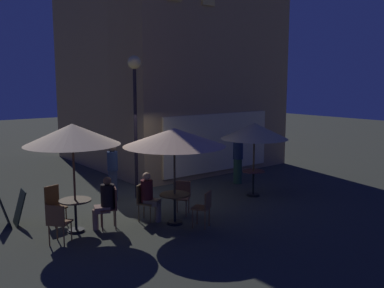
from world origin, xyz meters
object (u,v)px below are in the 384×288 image
object	(u,v)px
cafe_chair_0	(54,202)
cafe_chair_3	(144,199)
cafe_table_0	(75,208)
patron_seated_1	(149,194)
patio_umbrella_1	(174,137)
cafe_table_1	(175,202)
cafe_table_2	(253,178)
patron_seated_0	(105,200)
patio_umbrella_2	(254,131)
street_lamp_near_corner	(135,91)
cafe_chair_2	(112,204)
menu_sandwich_board	(12,208)
patron_standing_2	(113,172)
patron_standing_3	(238,159)
patio_umbrella_0	(72,135)
cafe_chair_5	(182,194)
cafe_chair_1	(58,220)
cafe_chair_4	(204,205)

from	to	relation	value
cafe_chair_0	cafe_chair_3	distance (m)	2.17
cafe_table_0	patron_seated_1	bearing A→B (deg)	-12.79
cafe_table_0	patio_umbrella_1	bearing A→B (deg)	-24.10
cafe_table_1	cafe_table_2	xyz separation A→B (m)	(3.37, 0.60, -0.00)
cafe_table_2	cafe_chair_0	bearing A→B (deg)	168.50
cafe_chair_3	patron_seated_0	bearing A→B (deg)	-126.46
patio_umbrella_2	cafe_chair_3	size ratio (longest dim) A/B	2.42
street_lamp_near_corner	cafe_table_1	size ratio (longest dim) A/B	5.59
cafe_chair_2	cafe_chair_3	distance (m)	0.89
cafe_table_2	menu_sandwich_board	bearing A→B (deg)	165.48
patio_umbrella_2	patron_seated_1	distance (m)	3.97
patron_standing_2	patron_standing_3	xyz separation A→B (m)	(4.34, -0.72, 0.01)
patron_standing_3	patio_umbrella_0	bearing A→B (deg)	96.15
cafe_chair_0	patron_seated_1	bearing A→B (deg)	43.90
cafe_chair_0	patron_seated_0	bearing A→B (deg)	24.44
patron_seated_1	patron_standing_2	world-z (taller)	patron_standing_2
patio_umbrella_0	patron_seated_1	size ratio (longest dim) A/B	2.04
patron_seated_1	patio_umbrella_1	bearing A→B (deg)	0.00
cafe_chair_5	patron_seated_1	bearing A→B (deg)	-42.69
cafe_table_1	patron_seated_1	xyz separation A→B (m)	(-0.39, 0.56, 0.14)
cafe_table_2	cafe_chair_5	xyz separation A→B (m)	(-2.76, -0.09, -0.02)
cafe_chair_5	cafe_chair_2	bearing A→B (deg)	-44.33
cafe_table_1	patio_umbrella_2	xyz separation A→B (m)	(3.37, 0.60, 1.44)
cafe_table_2	patron_standing_2	distance (m)	4.22
patio_umbrella_0	cafe_chair_2	xyz separation A→B (m)	(0.78, -0.30, -1.69)
cafe_chair_3	cafe_chair_5	world-z (taller)	cafe_chair_3
patio_umbrella_1	cafe_chair_0	bearing A→B (deg)	143.08
patio_umbrella_1	cafe_chair_2	world-z (taller)	patio_umbrella_1
cafe_table_0	cafe_chair_0	world-z (taller)	cafe_chair_0
patio_umbrella_1	patron_seated_0	bearing A→B (deg)	154.56
cafe_chair_2	cafe_table_0	bearing A→B (deg)	-0.00
cafe_chair_1	cafe_chair_0	bearing A→B (deg)	31.81
cafe_chair_0	cafe_chair_4	world-z (taller)	cafe_chair_0
cafe_chair_1	patron_standing_2	distance (m)	3.46
cafe_table_0	patio_umbrella_1	xyz separation A→B (m)	(2.14, -0.96, 1.58)
cafe_table_0	cafe_chair_1	world-z (taller)	cafe_chair_1
cafe_table_0	cafe_chair_5	xyz separation A→B (m)	(2.75, -0.44, -0.03)
patron_standing_2	patron_standing_3	size ratio (longest dim) A/B	0.98
street_lamp_near_corner	patio_umbrella_2	size ratio (longest dim) A/B	1.88
cafe_table_2	patron_standing_3	bearing A→B (deg)	63.00
street_lamp_near_corner	cafe_chair_5	world-z (taller)	street_lamp_near_corner
street_lamp_near_corner	patio_umbrella_2	distance (m)	3.73
cafe_table_1	patron_standing_2	distance (m)	2.79
street_lamp_near_corner	cafe_table_1	bearing A→B (deg)	-100.13
patio_umbrella_0	patio_umbrella_2	bearing A→B (deg)	-3.70
cafe_table_1	cafe_chair_2	size ratio (longest dim) A/B	0.76
patio_umbrella_0	cafe_table_0	bearing A→B (deg)	0.00
patron_seated_0	street_lamp_near_corner	bearing A→B (deg)	-115.07
cafe_chair_0	cafe_chair_2	bearing A→B (deg)	27.23
cafe_table_1	patron_standing_2	bearing A→B (deg)	94.97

